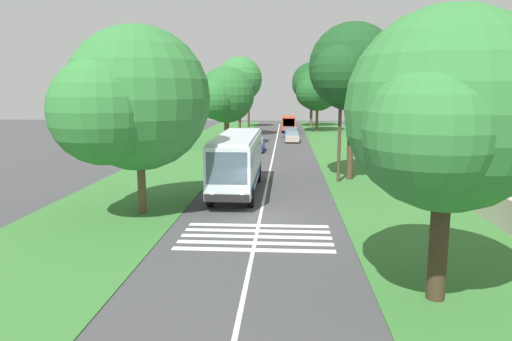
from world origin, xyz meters
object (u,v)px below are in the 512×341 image
(roadside_tree_left_0, at_px, (248,81))
(roadside_building, at_px, (466,133))
(trailing_car_2, at_px, (291,133))
(utility_pole, at_px, (340,129))
(roadside_tree_right_3, at_px, (441,115))
(trailing_car_1, at_px, (292,137))
(roadside_tree_right_2, at_px, (350,70))
(trailing_minibus_0, at_px, (289,122))
(coach_bus, at_px, (237,159))
(trailing_car_0, at_px, (256,145))
(roadside_tree_right_1, at_px, (316,90))
(roadside_tree_left_3, at_px, (225,97))
(roadside_tree_left_2, at_px, (132,102))
(roadside_tree_left_1, at_px, (238,81))
(roadside_tree_right_0, at_px, (311,83))

(roadside_tree_left_0, height_order, roadside_building, roadside_tree_left_0)
(trailing_car_2, height_order, utility_pole, utility_pole)
(trailing_car_2, xyz_separation_m, roadside_tree_right_3, (-52.03, -3.98, 5.10))
(trailing_car_1, xyz_separation_m, roadside_tree_right_2, (-25.73, -3.77, 7.30))
(roadside_tree_left_0, relative_size, roadside_building, 1.04)
(trailing_minibus_0, bearing_deg, roadside_tree_left_0, 39.07)
(coach_bus, distance_m, trailing_car_2, 36.85)
(trailing_car_0, xyz_separation_m, trailing_car_2, (15.81, -3.92, 0.00))
(trailing_car_1, bearing_deg, roadside_tree_right_3, -175.21)
(coach_bus, xyz_separation_m, roadside_building, (13.01, -18.98, 0.63))
(trailing_car_1, distance_m, roadside_tree_right_1, 17.10)
(roadside_tree_left_3, bearing_deg, roadside_tree_left_2, 179.03)
(trailing_minibus_0, xyz_separation_m, utility_pole, (-41.65, -3.40, 2.26))
(trailing_minibus_0, bearing_deg, roadside_tree_right_2, -174.13)
(trailing_minibus_0, xyz_separation_m, roadside_building, (-32.41, -15.52, 1.23))
(trailing_car_1, distance_m, roadside_tree_right_2, 27.01)
(roadside_tree_left_3, xyz_separation_m, utility_pole, (-22.46, -11.08, -1.98))
(roadside_tree_left_1, height_order, roadside_tree_right_0, roadside_tree_right_0)
(roadside_tree_right_3, bearing_deg, trailing_car_1, 4.79)
(roadside_tree_left_0, height_order, utility_pole, roadside_tree_left_0)
(roadside_tree_right_2, bearing_deg, roadside_tree_right_0, 0.31)
(coach_bus, distance_m, roadside_tree_right_2, 10.78)
(trailing_car_0, bearing_deg, utility_pole, -157.53)
(coach_bus, xyz_separation_m, roadside_tree_left_2, (-5.95, 4.76, 3.75))
(roadside_tree_right_0, bearing_deg, roadside_tree_left_3, 159.21)
(trailing_car_2, distance_m, roadside_tree_left_2, 43.74)
(roadside_tree_right_1, xyz_separation_m, utility_pole, (-42.47, 0.87, -2.69))
(roadside_tree_left_0, bearing_deg, trailing_car_0, -174.05)
(trailing_car_0, relative_size, roadside_tree_left_2, 0.44)
(trailing_car_0, xyz_separation_m, roadside_tree_left_3, (5.41, 4.02, 5.12))
(roadside_tree_left_3, relative_size, roadside_building, 0.91)
(coach_bus, height_order, roadside_tree_left_3, roadside_tree_left_3)
(trailing_car_0, relative_size, roadside_tree_left_3, 0.46)
(roadside_building, bearing_deg, roadside_tree_left_0, 28.80)
(trailing_minibus_0, xyz_separation_m, roadside_tree_right_2, (-40.50, -4.16, 6.42))
(coach_bus, height_order, roadside_tree_right_0, roadside_tree_right_0)
(trailing_car_2, distance_m, trailing_minibus_0, 8.83)
(roadside_tree_left_0, xyz_separation_m, roadside_tree_right_1, (-7.95, -11.40, -1.62))
(roadside_tree_left_2, height_order, roadside_tree_right_3, roadside_tree_left_2)
(roadside_tree_left_0, relative_size, roadside_tree_right_1, 1.04)
(coach_bus, height_order, roadside_building, roadside_building)
(roadside_tree_right_1, bearing_deg, trailing_car_1, 166.05)
(utility_pole, bearing_deg, trailing_minibus_0, 4.67)
(trailing_car_1, relative_size, roadside_tree_left_0, 0.41)
(roadside_tree_left_1, xyz_separation_m, roadside_building, (-24.72, -22.72, -5.05))
(roadside_tree_left_3, bearing_deg, roadside_tree_right_2, -150.96)
(trailing_car_1, height_order, roadside_tree_right_0, roadside_tree_right_0)
(trailing_car_2, distance_m, roadside_tree_left_1, 10.41)
(trailing_car_1, bearing_deg, roadside_building, -139.38)
(trailing_car_1, height_order, roadside_tree_right_3, roadside_tree_right_3)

